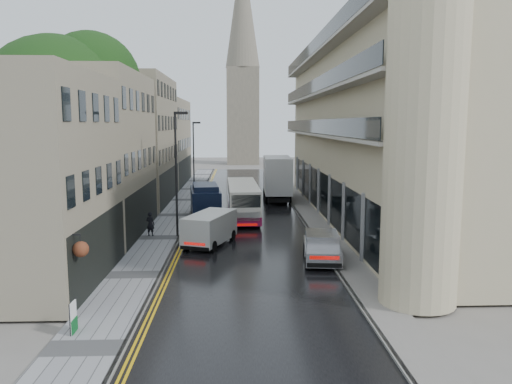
{
  "coord_description": "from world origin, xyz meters",
  "views": [
    {
      "loc": [
        -0.63,
        -13.68,
        7.69
      ],
      "look_at": [
        0.57,
        18.0,
        3.32
      ],
      "focal_mm": 35.0,
      "sensor_mm": 36.0,
      "label": 1
    }
  ],
  "objects_px": {
    "cream_bus": "(231,206)",
    "lamp_post_far": "(194,160)",
    "white_lorry": "(266,181)",
    "silver_hatchback": "(307,253)",
    "estate_sign": "(73,317)",
    "navy_van": "(193,204)",
    "white_van": "(186,233)",
    "tree_far": "(112,139)",
    "tree_near": "(58,135)",
    "pedestrian": "(150,224)",
    "lamp_post_near": "(176,175)"
  },
  "relations": [
    {
      "from": "cream_bus",
      "to": "lamp_post_far",
      "type": "bearing_deg",
      "value": 104.48
    },
    {
      "from": "white_lorry",
      "to": "navy_van",
      "type": "relative_size",
      "value": 1.5
    },
    {
      "from": "lamp_post_near",
      "to": "white_lorry",
      "type": "bearing_deg",
      "value": 81.17
    },
    {
      "from": "white_lorry",
      "to": "estate_sign",
      "type": "xyz_separation_m",
      "value": [
        -8.77,
        -29.94,
        -1.54
      ]
    },
    {
      "from": "tree_near",
      "to": "silver_hatchback",
      "type": "relative_size",
      "value": 3.17
    },
    {
      "from": "lamp_post_far",
      "to": "white_van",
      "type": "bearing_deg",
      "value": -62.56
    },
    {
      "from": "navy_van",
      "to": "pedestrian",
      "type": "bearing_deg",
      "value": -122.4
    },
    {
      "from": "white_lorry",
      "to": "navy_van",
      "type": "xyz_separation_m",
      "value": [
        -6.2,
        -9.0,
        -0.78
      ]
    },
    {
      "from": "tree_far",
      "to": "silver_hatchback",
      "type": "relative_size",
      "value": 2.84
    },
    {
      "from": "pedestrian",
      "to": "lamp_post_near",
      "type": "xyz_separation_m",
      "value": [
        1.82,
        -0.08,
        3.33
      ]
    },
    {
      "from": "white_lorry",
      "to": "silver_hatchback",
      "type": "xyz_separation_m",
      "value": [
        0.92,
        -21.85,
        -1.39
      ]
    },
    {
      "from": "tree_far",
      "to": "cream_bus",
      "type": "relative_size",
      "value": 1.22
    },
    {
      "from": "tree_near",
      "to": "lamp_post_far",
      "type": "relative_size",
      "value": 1.81
    },
    {
      "from": "lamp_post_far",
      "to": "estate_sign",
      "type": "distance_m",
      "value": 33.45
    },
    {
      "from": "tree_near",
      "to": "white_van",
      "type": "distance_m",
      "value": 11.16
    },
    {
      "from": "tree_far",
      "to": "silver_hatchback",
      "type": "distance_m",
      "value": 26.52
    },
    {
      "from": "estate_sign",
      "to": "lamp_post_near",
      "type": "bearing_deg",
      "value": 83.26
    },
    {
      "from": "tree_near",
      "to": "silver_hatchback",
      "type": "height_order",
      "value": "tree_near"
    },
    {
      "from": "white_van",
      "to": "white_lorry",
      "type": "bearing_deg",
      "value": 91.67
    },
    {
      "from": "white_lorry",
      "to": "lamp_post_near",
      "type": "xyz_separation_m",
      "value": [
        -6.85,
        -14.21,
        2.03
      ]
    },
    {
      "from": "silver_hatchback",
      "to": "white_van",
      "type": "relative_size",
      "value": 0.95
    },
    {
      "from": "cream_bus",
      "to": "tree_near",
      "type": "bearing_deg",
      "value": -162.9
    },
    {
      "from": "tree_near",
      "to": "estate_sign",
      "type": "height_order",
      "value": "tree_near"
    },
    {
      "from": "navy_van",
      "to": "estate_sign",
      "type": "height_order",
      "value": "navy_van"
    },
    {
      "from": "tree_near",
      "to": "estate_sign",
      "type": "xyz_separation_m",
      "value": [
        5.87,
        -16.1,
        -6.25
      ]
    },
    {
      "from": "white_lorry",
      "to": "silver_hatchback",
      "type": "distance_m",
      "value": 21.91
    },
    {
      "from": "cream_bus",
      "to": "navy_van",
      "type": "bearing_deg",
      "value": 160.58
    },
    {
      "from": "silver_hatchback",
      "to": "navy_van",
      "type": "relative_size",
      "value": 0.78
    },
    {
      "from": "white_van",
      "to": "pedestrian",
      "type": "distance_m",
      "value": 4.41
    },
    {
      "from": "white_van",
      "to": "pedestrian",
      "type": "relative_size",
      "value": 2.83
    },
    {
      "from": "estate_sign",
      "to": "navy_van",
      "type": "bearing_deg",
      "value": 83.25
    },
    {
      "from": "cream_bus",
      "to": "silver_hatchback",
      "type": "bearing_deg",
      "value": -72.53
    },
    {
      "from": "tree_near",
      "to": "tree_far",
      "type": "distance_m",
      "value": 13.02
    },
    {
      "from": "silver_hatchback",
      "to": "lamp_post_near",
      "type": "distance_m",
      "value": 11.42
    },
    {
      "from": "white_van",
      "to": "navy_van",
      "type": "relative_size",
      "value": 0.82
    },
    {
      "from": "lamp_post_far",
      "to": "estate_sign",
      "type": "relative_size",
      "value": 6.74
    },
    {
      "from": "silver_hatchback",
      "to": "tree_near",
      "type": "bearing_deg",
      "value": 158.65
    },
    {
      "from": "tree_near",
      "to": "pedestrian",
      "type": "relative_size",
      "value": 8.53
    },
    {
      "from": "white_van",
      "to": "estate_sign",
      "type": "xyz_separation_m",
      "value": [
        -2.83,
        -12.34,
        -0.37
      ]
    },
    {
      "from": "silver_hatchback",
      "to": "white_lorry",
      "type": "bearing_deg",
      "value": 98.3
    },
    {
      "from": "silver_hatchback",
      "to": "estate_sign",
      "type": "bearing_deg",
      "value": -134.26
    },
    {
      "from": "cream_bus",
      "to": "lamp_post_near",
      "type": "xyz_separation_m",
      "value": [
        -3.56,
        -4.3,
        2.86
      ]
    },
    {
      "from": "pedestrian",
      "to": "estate_sign",
      "type": "xyz_separation_m",
      "value": [
        -0.1,
        -15.8,
        -0.24
      ]
    },
    {
      "from": "tree_near",
      "to": "pedestrian",
      "type": "height_order",
      "value": "tree_near"
    },
    {
      "from": "tree_far",
      "to": "estate_sign",
      "type": "distance_m",
      "value": 30.14
    },
    {
      "from": "navy_van",
      "to": "cream_bus",
      "type": "bearing_deg",
      "value": -24.25
    },
    {
      "from": "silver_hatchback",
      "to": "lamp_post_far",
      "type": "relative_size",
      "value": 0.57
    },
    {
      "from": "lamp_post_near",
      "to": "estate_sign",
      "type": "xyz_separation_m",
      "value": [
        -1.92,
        -15.73,
        -3.58
      ]
    },
    {
      "from": "tree_far",
      "to": "lamp_post_near",
      "type": "xyz_separation_m",
      "value": [
        7.49,
        -13.37,
        -1.96
      ]
    },
    {
      "from": "lamp_post_far",
      "to": "navy_van",
      "type": "bearing_deg",
      "value": -61.41
    }
  ]
}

